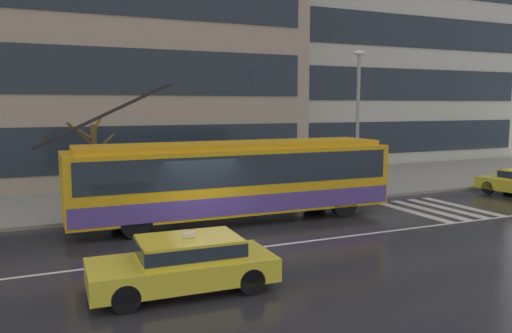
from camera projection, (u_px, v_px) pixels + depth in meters
ground_plane at (214, 241)px, 16.28m from camera, size 160.00×160.00×0.00m
sidewalk_slab at (151, 194)px, 24.50m from camera, size 80.00×10.00×0.14m
crosswalk_stripe_edge_near at (412, 212)px, 20.83m from camera, size 0.44×4.40×0.01m
crosswalk_stripe_inner_a at (429, 210)px, 21.19m from camera, size 0.44×4.40×0.01m
crosswalk_stripe_center at (445, 208)px, 21.56m from camera, size 0.44×4.40×0.01m
crosswalk_stripe_inner_b at (461, 206)px, 21.92m from camera, size 0.44×4.40×0.01m
lane_centre_line at (228, 251)px, 15.19m from camera, size 72.00×0.14×0.01m
trolleybus at (235, 178)px, 19.03m from camera, size 12.93×2.67×5.06m
taxi_oncoming_near at (185, 261)px, 11.91m from camera, size 4.34×1.99×1.39m
bus_shelter at (199, 157)px, 22.07m from camera, size 4.16×1.75×2.57m
pedestrian_at_shelter at (175, 173)px, 20.29m from camera, size 1.27×1.27×1.92m
pedestrian_approaching_curb at (200, 160)px, 23.14m from camera, size 1.62×1.62×2.06m
street_lamp at (358, 110)px, 23.72m from camera, size 0.60×0.32×6.69m
street_tree_bare at (94, 158)px, 21.43m from camera, size 2.02×0.89×3.79m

